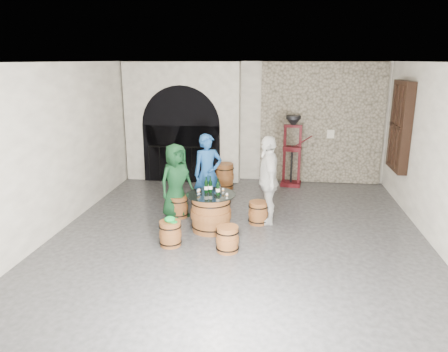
# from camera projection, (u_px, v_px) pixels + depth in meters

# --- Properties ---
(ground) EXTENTS (8.00, 8.00, 0.00)m
(ground) POSITION_uv_depth(u_px,v_px,m) (239.00, 235.00, 8.09)
(ground) COLOR #2B2B2D
(ground) RESTS_ON ground
(wall_back) EXTENTS (8.00, 0.00, 8.00)m
(wall_back) POSITION_uv_depth(u_px,v_px,m) (253.00, 122.00, 11.49)
(wall_back) COLOR silver
(wall_back) RESTS_ON ground
(wall_front) EXTENTS (8.00, 0.00, 8.00)m
(wall_front) POSITION_uv_depth(u_px,v_px,m) (198.00, 247.00, 3.84)
(wall_front) COLOR silver
(wall_front) RESTS_ON ground
(wall_left) EXTENTS (0.00, 8.00, 8.00)m
(wall_left) POSITION_uv_depth(u_px,v_px,m) (58.00, 148.00, 8.10)
(wall_left) COLOR silver
(wall_left) RESTS_ON ground
(wall_right) EXTENTS (0.00, 8.00, 8.00)m
(wall_right) POSITION_uv_depth(u_px,v_px,m) (444.00, 159.00, 7.23)
(wall_right) COLOR silver
(wall_right) RESTS_ON ground
(ceiling) EXTENTS (8.00, 8.00, 0.00)m
(ceiling) POSITION_uv_depth(u_px,v_px,m) (241.00, 62.00, 7.24)
(ceiling) COLOR beige
(ceiling) RESTS_ON wall_back
(stone_facing_panel) EXTENTS (3.20, 0.12, 3.18)m
(stone_facing_panel) POSITION_uv_depth(u_px,v_px,m) (321.00, 124.00, 11.21)
(stone_facing_panel) COLOR #A09580
(stone_facing_panel) RESTS_ON ground
(arched_opening) EXTENTS (3.10, 0.60, 3.19)m
(arched_opening) POSITION_uv_depth(u_px,v_px,m) (183.00, 123.00, 11.48)
(arched_opening) COLOR silver
(arched_opening) RESTS_ON ground
(shuttered_window) EXTENTS (0.23, 1.10, 2.00)m
(shuttered_window) POSITION_uv_depth(u_px,v_px,m) (400.00, 126.00, 9.49)
(shuttered_window) COLOR black
(shuttered_window) RESTS_ON wall_right
(barrel_table) EXTENTS (0.96, 0.96, 0.74)m
(barrel_table) POSITION_uv_depth(u_px,v_px,m) (211.00, 212.00, 8.26)
(barrel_table) COLOR brown
(barrel_table) RESTS_ON ground
(barrel_stool_left) EXTENTS (0.41, 0.41, 0.46)m
(barrel_stool_left) POSITION_uv_depth(u_px,v_px,m) (178.00, 207.00, 8.99)
(barrel_stool_left) COLOR brown
(barrel_stool_left) RESTS_ON ground
(barrel_stool_far) EXTENTS (0.41, 0.41, 0.46)m
(barrel_stool_far) POSITION_uv_depth(u_px,v_px,m) (208.00, 202.00, 9.27)
(barrel_stool_far) COLOR brown
(barrel_stool_far) RESTS_ON ground
(barrel_stool_right) EXTENTS (0.41, 0.41, 0.46)m
(barrel_stool_right) POSITION_uv_depth(u_px,v_px,m) (258.00, 213.00, 8.63)
(barrel_stool_right) COLOR brown
(barrel_stool_right) RESTS_ON ground
(barrel_stool_near_right) EXTENTS (0.41, 0.41, 0.46)m
(barrel_stool_near_right) POSITION_uv_depth(u_px,v_px,m) (227.00, 239.00, 7.37)
(barrel_stool_near_right) COLOR brown
(barrel_stool_near_right) RESTS_ON ground
(barrel_stool_near_left) EXTENTS (0.41, 0.41, 0.46)m
(barrel_stool_near_left) POSITION_uv_depth(u_px,v_px,m) (170.00, 234.00, 7.60)
(barrel_stool_near_left) COLOR brown
(barrel_stool_near_left) RESTS_ON ground
(green_cap) EXTENTS (0.24, 0.19, 0.11)m
(green_cap) POSITION_uv_depth(u_px,v_px,m) (170.00, 219.00, 7.53)
(green_cap) COLOR #0D9836
(green_cap) RESTS_ON barrel_stool_near_left
(person_green) EXTENTS (0.88, 0.91, 1.58)m
(person_green) POSITION_uv_depth(u_px,v_px,m) (176.00, 181.00, 8.87)
(person_green) COLOR #10391B
(person_green) RESTS_ON ground
(person_blue) EXTENTS (0.74, 0.64, 1.72)m
(person_blue) POSITION_uv_depth(u_px,v_px,m) (208.00, 174.00, 9.16)
(person_blue) COLOR navy
(person_blue) RESTS_ON ground
(person_white) EXTENTS (0.60, 1.12, 1.81)m
(person_white) POSITION_uv_depth(u_px,v_px,m) (268.00, 180.00, 8.52)
(person_white) COLOR silver
(person_white) RESTS_ON ground
(wine_bottle_left) EXTENTS (0.08, 0.08, 0.32)m
(wine_bottle_left) POSITION_uv_depth(u_px,v_px,m) (206.00, 186.00, 8.21)
(wine_bottle_left) COLOR black
(wine_bottle_left) RESTS_ON barrel_table
(wine_bottle_center) EXTENTS (0.08, 0.08, 0.32)m
(wine_bottle_center) POSITION_uv_depth(u_px,v_px,m) (218.00, 189.00, 8.06)
(wine_bottle_center) COLOR black
(wine_bottle_center) RESTS_ON barrel_table
(wine_bottle_right) EXTENTS (0.08, 0.08, 0.32)m
(wine_bottle_right) POSITION_uv_depth(u_px,v_px,m) (210.00, 186.00, 8.23)
(wine_bottle_right) COLOR black
(wine_bottle_right) RESTS_ON barrel_table
(tasting_glass_a) EXTENTS (0.05, 0.05, 0.10)m
(tasting_glass_a) POSITION_uv_depth(u_px,v_px,m) (198.00, 192.00, 8.12)
(tasting_glass_a) COLOR #C46F26
(tasting_glass_a) RESTS_ON barrel_table
(tasting_glass_b) EXTENTS (0.05, 0.05, 0.10)m
(tasting_glass_b) POSITION_uv_depth(u_px,v_px,m) (223.00, 191.00, 8.21)
(tasting_glass_b) COLOR #C46F26
(tasting_glass_b) RESTS_ON barrel_table
(tasting_glass_c) EXTENTS (0.05, 0.05, 0.10)m
(tasting_glass_c) POSITION_uv_depth(u_px,v_px,m) (209.00, 186.00, 8.48)
(tasting_glass_c) COLOR #C46F26
(tasting_glass_c) RESTS_ON barrel_table
(tasting_glass_d) EXTENTS (0.05, 0.05, 0.10)m
(tasting_glass_d) POSITION_uv_depth(u_px,v_px,m) (219.00, 188.00, 8.36)
(tasting_glass_d) COLOR #C46F26
(tasting_glass_d) RESTS_ON barrel_table
(tasting_glass_e) EXTENTS (0.05, 0.05, 0.10)m
(tasting_glass_e) POSITION_uv_depth(u_px,v_px,m) (227.00, 196.00, 7.90)
(tasting_glass_e) COLOR #C46F26
(tasting_glass_e) RESTS_ON barrel_table
(tasting_glass_f) EXTENTS (0.05, 0.05, 0.10)m
(tasting_glass_f) POSITION_uv_depth(u_px,v_px,m) (199.00, 191.00, 8.17)
(tasting_glass_f) COLOR #C46F26
(tasting_glass_f) RESTS_ON barrel_table
(side_barrel) EXTENTS (0.49, 0.49, 0.66)m
(side_barrel) POSITION_uv_depth(u_px,v_px,m) (224.00, 176.00, 10.97)
(side_barrel) COLOR brown
(side_barrel) RESTS_ON ground
(corking_press) EXTENTS (0.78, 0.47, 1.86)m
(corking_press) POSITION_uv_depth(u_px,v_px,m) (292.00, 146.00, 11.01)
(corking_press) COLOR #460B13
(corking_press) RESTS_ON ground
(control_box) EXTENTS (0.18, 0.10, 0.22)m
(control_box) POSITION_uv_depth(u_px,v_px,m) (331.00, 134.00, 11.17)
(control_box) COLOR silver
(control_box) RESTS_ON wall_back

